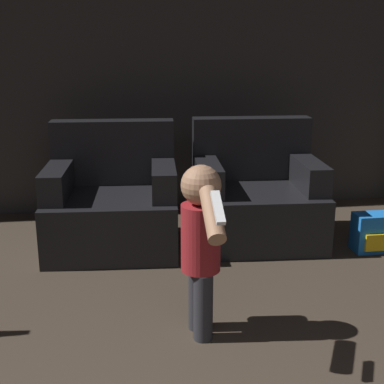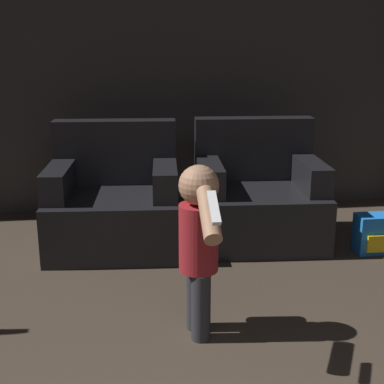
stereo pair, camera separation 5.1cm
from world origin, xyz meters
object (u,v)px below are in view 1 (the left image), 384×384
at_px(person_toddler, 201,238).
at_px(toy_backpack, 373,233).
at_px(armchair_right, 256,198).
at_px(armchair_left, 113,204).

distance_m(person_toddler, toy_backpack, 1.67).
bearing_deg(toy_backpack, armchair_right, 153.93).
relative_size(armchair_right, person_toddler, 1.07).
xyz_separation_m(person_toddler, toy_backpack, (1.35, 0.91, -0.38)).
height_order(armchair_left, toy_backpack, armchair_left).
bearing_deg(person_toddler, armchair_left, 12.86).
xyz_separation_m(armchair_right, toy_backpack, (0.74, -0.36, -0.17)).
bearing_deg(toy_backpack, person_toddler, -145.92).
bearing_deg(armchair_left, toy_backpack, -7.59).
bearing_deg(toy_backpack, armchair_left, 168.44).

